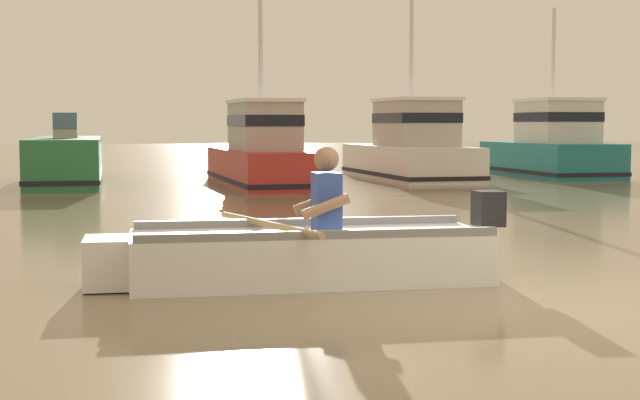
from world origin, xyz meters
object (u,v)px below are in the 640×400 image
object	(u,v)px
moored_boat_teal	(552,148)
rowboat_with_person	(302,253)
moored_boat_red	(261,154)
moored_boat_white	(411,149)
moored_boat_green	(67,161)

from	to	relation	value
moored_boat_teal	rowboat_with_person	bearing A→B (deg)	-126.19
moored_boat_red	moored_boat_white	distance (m)	4.35
moored_boat_red	rowboat_with_person	bearing A→B (deg)	-100.22
rowboat_with_person	moored_boat_red	distance (m)	13.02
moored_boat_red	moored_boat_teal	distance (m)	8.26
rowboat_with_person	moored_boat_green	xyz separation A→B (m)	(-1.92, 15.00, 0.26)
moored_boat_red	moored_boat_white	xyz separation A→B (m)	(4.13, 1.37, 0.03)
rowboat_with_person	moored_boat_teal	bearing A→B (deg)	53.81
moored_boat_white	moored_boat_teal	xyz separation A→B (m)	(4.00, 0.09, 0.01)
rowboat_with_person	moored_boat_green	world-z (taller)	moored_boat_green
moored_boat_green	moored_boat_red	distance (m)	4.77
rowboat_with_person	moored_boat_teal	xyz separation A→B (m)	(10.44, 14.27, 0.51)
moored_boat_green	moored_boat_white	world-z (taller)	moored_boat_white
moored_boat_green	moored_boat_teal	bearing A→B (deg)	-3.43
rowboat_with_person	moored_boat_red	bearing A→B (deg)	79.78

